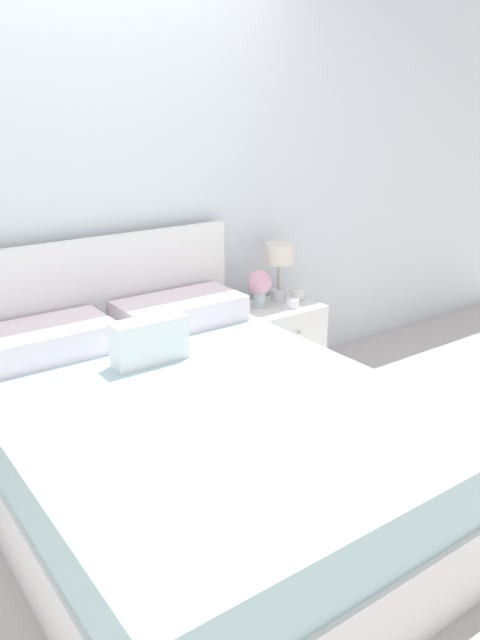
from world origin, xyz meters
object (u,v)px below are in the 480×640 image
(nightstand, at_px, (277,345))
(table_lamp, at_px, (279,260))
(flower_vase, at_px, (260,285))
(teacup, at_px, (292,304))
(alarm_clock, at_px, (298,295))
(bed, at_px, (191,443))

(nightstand, height_order, table_lamp, table_lamp)
(table_lamp, bearing_deg, flower_vase, -167.48)
(table_lamp, xyz_separation_m, teacup, (-0.03, -0.17, -0.23))
(table_lamp, distance_m, teacup, 0.29)
(flower_vase, height_order, alarm_clock, flower_vase)
(bed, xyz_separation_m, flower_vase, (0.98, 0.79, 0.36))
(bed, bearing_deg, flower_vase, 39.03)
(flower_vase, relative_size, teacup, 1.85)
(bed, bearing_deg, alarm_clock, 31.07)
(nightstand, relative_size, alarm_clock, 5.92)
(nightstand, bearing_deg, table_lamp, 50.39)
(bed, bearing_deg, table_lamp, 35.74)
(flower_vase, relative_size, alarm_clock, 2.61)
(flower_vase, distance_m, alarm_clock, 0.29)
(bed, height_order, nightstand, bed)
(bed, xyz_separation_m, table_lamp, (1.16, 0.83, 0.48))
(bed, distance_m, flower_vase, 1.31)
(bed, bearing_deg, teacup, 30.49)
(bed, distance_m, teacup, 1.33)
(flower_vase, bearing_deg, table_lamp, 12.52)
(teacup, bearing_deg, table_lamp, 80.45)
(nightstand, bearing_deg, bed, -145.36)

